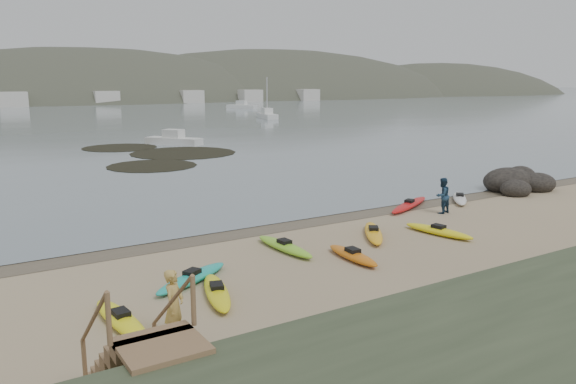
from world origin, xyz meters
TOP-DOWN VIEW (x-y plane):
  - ground at (0.00, 0.00)m, footprint 600.00×600.00m
  - wet_sand at (0.00, -0.30)m, footprint 60.00×60.00m
  - stairs at (-11.00, -11.62)m, footprint 1.50×2.70m
  - kayaks at (-0.07, -4.41)m, footprint 23.09×9.78m
  - person_west at (-9.25, -9.16)m, footprint 0.84×0.84m
  - person_east at (7.77, -2.61)m, footprint 0.99×0.81m
  - rock_cluster at (16.73, -0.59)m, footprint 5.21×3.82m
  - kelp_mats at (3.28, 28.21)m, footprint 13.79×21.36m
  - moored_boats at (5.60, 75.21)m, footprint 91.52×75.85m
  - far_hills at (39.38, 193.97)m, footprint 550.00×135.00m
  - far_town at (6.00, 145.00)m, footprint 199.00×5.00m

SIDE VIEW (x-z plane):
  - far_hills at x=39.38m, z-range -55.93..24.07m
  - ground at x=0.00m, z-range 0.00..0.00m
  - wet_sand at x=0.00m, z-range 0.00..0.00m
  - kelp_mats at x=3.28m, z-range 0.01..0.05m
  - kayaks at x=-0.07m, z-range 0.00..0.34m
  - rock_cluster at x=16.73m, z-range -0.63..1.09m
  - moored_boats at x=5.60m, z-range -0.06..1.11m
  - person_east at x=7.77m, z-range 0.00..1.86m
  - person_west at x=-9.25m, z-range 0.00..1.96m
  - stairs at x=-11.00m, z-range 0.00..2.10m
  - far_town at x=6.00m, z-range 0.00..4.00m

